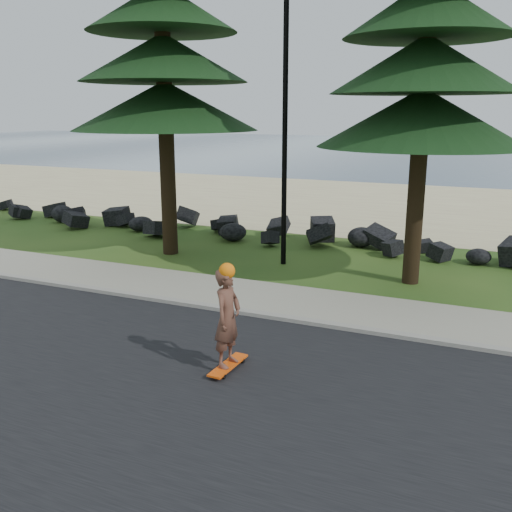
{
  "coord_description": "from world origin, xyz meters",
  "views": [
    {
      "loc": [
        5.34,
        -11.07,
        4.15
      ],
      "look_at": [
        0.56,
        0.0,
        1.04
      ],
      "focal_mm": 40.0,
      "sensor_mm": 36.0,
      "label": 1
    }
  ],
  "objects": [
    {
      "name": "ground",
      "position": [
        0.0,
        0.0,
        0.0
      ],
      "size": [
        160.0,
        160.0,
        0.0
      ],
      "primitive_type": "plane",
      "color": "#214515",
      "rests_on": "ground"
    },
    {
      "name": "road",
      "position": [
        0.0,
        -4.5,
        0.01
      ],
      "size": [
        160.0,
        7.0,
        0.02
      ],
      "primitive_type": "cube",
      "color": "black",
      "rests_on": "ground"
    },
    {
      "name": "kerb",
      "position": [
        0.0,
        -0.9,
        0.05
      ],
      "size": [
        160.0,
        0.2,
        0.1
      ],
      "primitive_type": "cube",
      "color": "gray",
      "rests_on": "ground"
    },
    {
      "name": "sidewalk",
      "position": [
        0.0,
        0.2,
        0.04
      ],
      "size": [
        160.0,
        2.0,
        0.08
      ],
      "primitive_type": "cube",
      "color": "gray",
      "rests_on": "ground"
    },
    {
      "name": "beach_sand",
      "position": [
        0.0,
        14.5,
        0.01
      ],
      "size": [
        160.0,
        15.0,
        0.01
      ],
      "primitive_type": "cube",
      "color": "tan",
      "rests_on": "ground"
    },
    {
      "name": "ocean",
      "position": [
        0.0,
        51.0,
        0.0
      ],
      "size": [
        160.0,
        58.0,
        0.01
      ],
      "primitive_type": "cube",
      "color": "#324960",
      "rests_on": "ground"
    },
    {
      "name": "seawall_boulders",
      "position": [
        0.0,
        5.6,
        0.0
      ],
      "size": [
        60.0,
        2.4,
        1.1
      ],
      "primitive_type": null,
      "color": "black",
      "rests_on": "ground"
    },
    {
      "name": "lamp_post",
      "position": [
        0.0,
        3.2,
        4.13
      ],
      "size": [
        0.25,
        0.14,
        8.14
      ],
      "color": "black",
      "rests_on": "ground"
    },
    {
      "name": "skateboarder",
      "position": [
        1.53,
        -3.39,
        0.91
      ],
      "size": [
        0.42,
        0.98,
        1.81
      ],
      "rotation": [
        0.0,
        0.0,
        1.52
      ],
      "color": "#F6540E",
      "rests_on": "ground"
    }
  ]
}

